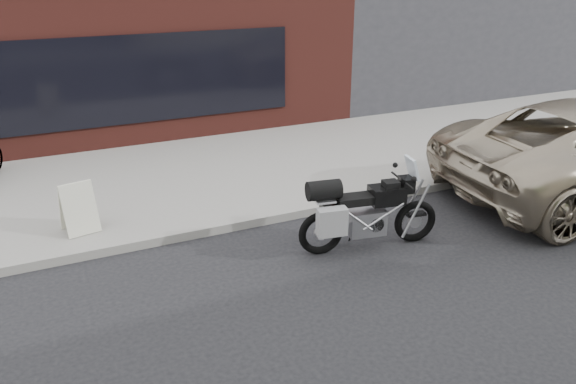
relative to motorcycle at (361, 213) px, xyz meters
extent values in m
plane|color=black|center=(-1.43, -2.60, -0.63)|extent=(120.00, 120.00, 0.00)
cube|color=gray|center=(-1.43, 4.40, -0.55)|extent=(44.00, 6.00, 0.15)
cube|color=#5B241D|center=(-3.43, 11.40, 1.62)|extent=(14.00, 10.00, 4.50)
cube|color=black|center=(-3.43, 6.37, 1.07)|extent=(10.00, 0.08, 2.00)
torus|color=black|center=(-0.63, 0.13, -0.28)|extent=(0.72, 0.23, 0.71)
torus|color=black|center=(0.94, -0.13, -0.28)|extent=(0.72, 0.23, 0.71)
cube|color=#B7B7BC|center=(0.10, 0.01, -0.18)|extent=(0.63, 0.41, 0.40)
cube|color=black|center=(0.42, -0.04, 0.24)|extent=(0.58, 0.42, 0.28)
cube|color=black|center=(-0.11, 0.04, 0.22)|extent=(0.62, 0.39, 0.13)
cube|color=black|center=(-0.47, 0.10, 0.14)|extent=(0.35, 0.28, 0.15)
cube|color=black|center=(0.73, -0.09, 0.38)|extent=(0.23, 0.28, 0.23)
cube|color=silver|center=(0.81, -0.11, 0.65)|extent=(0.20, 0.34, 0.36)
cylinder|color=black|center=(0.66, -0.08, 0.45)|extent=(0.15, 0.74, 0.03)
cube|color=#B7B7BC|center=(-0.60, 0.12, 0.28)|extent=(0.34, 0.36, 0.03)
cube|color=gray|center=(-0.60, -0.16, 0.03)|extent=(0.47, 0.26, 0.43)
cylinder|color=black|center=(-0.60, 0.12, 0.43)|extent=(0.55, 0.38, 0.30)
cylinder|color=#B7B7BC|center=(-0.29, 0.24, -0.26)|extent=(0.60, 0.18, 0.20)
cube|color=silver|center=(-3.93, 2.09, -0.06)|extent=(0.56, 0.35, 0.83)
cube|color=silver|center=(-3.97, 2.31, -0.06)|extent=(0.56, 0.35, 0.83)
camera|label=1|loc=(-4.29, -6.67, 3.62)|focal=35.00mm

